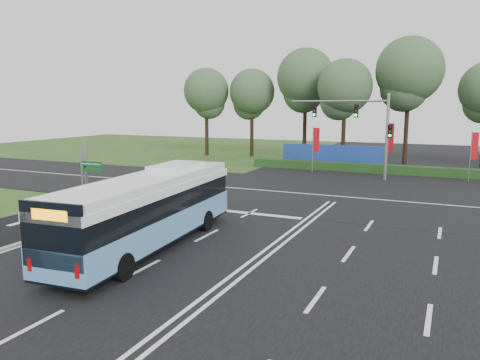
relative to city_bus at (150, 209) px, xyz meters
The scene contains 15 objects.
ground 5.57m from the city_bus, 28.89° to the left, with size 120.00×120.00×0.00m, color #234E1A.
road_main 5.56m from the city_bus, 28.89° to the left, with size 20.00×120.00×0.04m, color black.
road_cross 15.38m from the city_bus, 72.31° to the left, with size 120.00×14.00×0.05m, color black.
bike_path 8.04m from the city_bus, behind, with size 5.00×18.00×0.06m, color black.
kerb_strip 5.71m from the city_bus, behind, with size 0.25×18.00×0.12m, color gray.
city_bus is the anchor object (origin of this frame).
pedestrian_signal 8.18m from the city_bus, 151.05° to the left, with size 0.36×0.44×4.00m.
street_sign 6.74m from the city_bus, 154.57° to the left, with size 1.43×0.11×3.66m.
banner_flag_left 25.14m from the city_bus, 89.52° to the left, with size 0.60×0.19×4.16m.
banner_flag_mid 26.50m from the city_bus, 75.79° to the left, with size 0.69×0.12×4.67m.
banner_flag_right 28.83m from the city_bus, 63.06° to the left, with size 0.56×0.27×4.02m.
traffic_light_gantry 23.76m from the city_bus, 78.11° to the left, with size 8.41×0.28×7.00m.
hedge 27.49m from the city_bus, 80.26° to the left, with size 22.00×1.20×0.80m, color #133412.
blue_hoarding 29.58m from the city_bus, 88.75° to the left, with size 10.00×0.30×2.20m, color #1D3D9E.
eucalyptus_row 35.49m from the city_bus, 78.41° to the left, with size 52.53×9.04×12.88m.
Camera 1 is at (6.92, -18.60, 6.06)m, focal length 35.00 mm.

